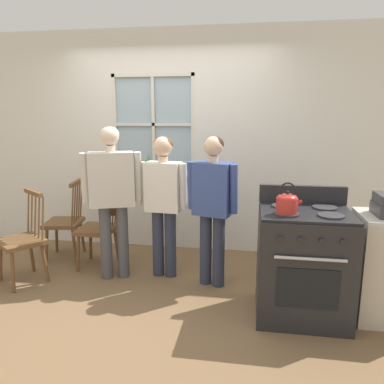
% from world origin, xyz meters
% --- Properties ---
extents(ground_plane, '(16.00, 16.00, 0.00)m').
position_xyz_m(ground_plane, '(0.00, 0.00, 0.00)').
color(ground_plane, brown).
extents(wall_back, '(6.40, 0.16, 2.70)m').
position_xyz_m(wall_back, '(0.01, 1.40, 1.34)').
color(wall_back, silver).
rests_on(wall_back, ground_plane).
extents(chair_by_window, '(0.41, 0.43, 0.94)m').
position_xyz_m(chair_by_window, '(-0.69, 0.63, 0.43)').
color(chair_by_window, brown).
rests_on(chair_by_window, ground_plane).
extents(chair_near_wall, '(0.58, 0.57, 0.94)m').
position_xyz_m(chair_near_wall, '(-1.30, 0.14, 0.43)').
color(chair_near_wall, brown).
rests_on(chair_near_wall, ground_plane).
extents(chair_center_cluster, '(0.47, 0.48, 0.94)m').
position_xyz_m(chair_center_cluster, '(-1.18, 0.81, 0.43)').
color(chair_center_cluster, brown).
rests_on(chair_center_cluster, ground_plane).
extents(person_elderly_left, '(0.60, 0.35, 1.58)m').
position_xyz_m(person_elderly_left, '(-0.41, 0.37, 0.95)').
color(person_elderly_left, '#4C4C51').
rests_on(person_elderly_left, ground_plane).
extents(person_teen_center, '(0.52, 0.24, 1.48)m').
position_xyz_m(person_teen_center, '(0.09, 0.50, 0.89)').
color(person_teen_center, '#2D3347').
rests_on(person_teen_center, ground_plane).
extents(person_adult_right, '(0.52, 0.30, 1.50)m').
position_xyz_m(person_adult_right, '(0.62, 0.37, 0.89)').
color(person_adult_right, '#2D3347').
rests_on(person_adult_right, ground_plane).
extents(stove, '(0.75, 0.68, 1.08)m').
position_xyz_m(stove, '(1.43, -0.09, 0.47)').
color(stove, '#232326').
rests_on(stove, ground_plane).
extents(kettle, '(0.21, 0.17, 0.25)m').
position_xyz_m(kettle, '(1.27, -0.22, 1.02)').
color(kettle, red).
rests_on(kettle, stove).
extents(potted_plant, '(0.15, 0.15, 0.25)m').
position_xyz_m(potted_plant, '(-0.30, 1.31, 1.03)').
color(potted_plant, '#935B3D').
rests_on(potted_plant, wall_back).
extents(handbag, '(0.19, 0.22, 0.31)m').
position_xyz_m(handbag, '(-0.45, 0.63, 0.77)').
color(handbag, brown).
rests_on(handbag, chair_by_window).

